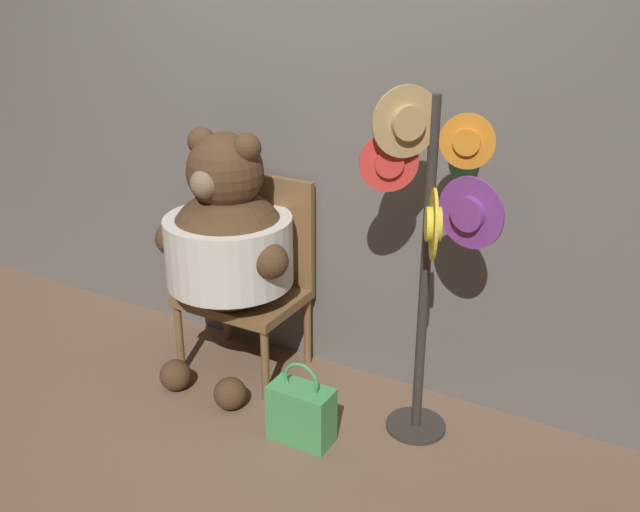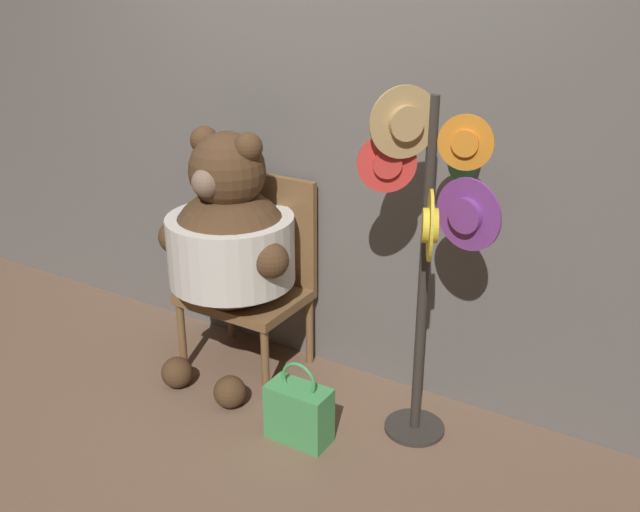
% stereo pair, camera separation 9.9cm
% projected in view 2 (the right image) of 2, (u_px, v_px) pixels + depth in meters
% --- Properties ---
extents(ground_plane, '(14.00, 14.00, 0.00)m').
position_uv_depth(ground_plane, '(248.00, 422.00, 3.39)').
color(ground_plane, brown).
extents(wall_back, '(8.00, 0.10, 2.70)m').
position_uv_depth(wall_back, '(328.00, 113.00, 3.45)').
color(wall_back, '#66605B').
rests_on(wall_back, ground_plane).
extents(chair, '(0.60, 0.47, 1.02)m').
position_uv_depth(chair, '(255.00, 270.00, 3.73)').
color(chair, brown).
rests_on(chair, ground_plane).
extents(teddy_bear, '(0.76, 0.68, 1.30)m').
position_uv_depth(teddy_bear, '(230.00, 241.00, 3.52)').
color(teddy_bear, '#4C331E').
rests_on(teddy_bear, ground_plane).
extents(hat_display_rack, '(0.59, 0.58, 1.60)m').
position_uv_depth(hat_display_rack, '(430.00, 227.00, 2.89)').
color(hat_display_rack, '#332D28').
rests_on(hat_display_rack, ground_plane).
extents(handbag_on_ground, '(0.29, 0.15, 0.40)m').
position_uv_depth(handbag_on_ground, '(299.00, 412.00, 3.22)').
color(handbag_on_ground, '#479E56').
rests_on(handbag_on_ground, ground_plane).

